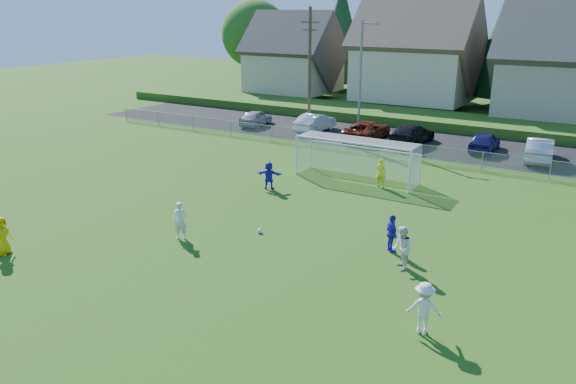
% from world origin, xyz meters
% --- Properties ---
extents(ground, '(160.00, 160.00, 0.00)m').
position_xyz_m(ground, '(0.00, 0.00, 0.00)').
color(ground, '#193D0C').
rests_on(ground, ground).
extents(asphalt_lot, '(60.00, 60.00, 0.00)m').
position_xyz_m(asphalt_lot, '(0.00, 27.50, 0.01)').
color(asphalt_lot, black).
rests_on(asphalt_lot, ground).
extents(grass_embankment, '(70.00, 6.00, 0.80)m').
position_xyz_m(grass_embankment, '(0.00, 35.00, 0.40)').
color(grass_embankment, '#1E420F').
rests_on(grass_embankment, ground).
extents(soccer_ball, '(0.22, 0.22, 0.22)m').
position_xyz_m(soccer_ball, '(-0.18, 5.78, 0.11)').
color(soccer_ball, white).
rests_on(soccer_ball, ground).
extents(referee, '(0.70, 0.91, 1.65)m').
position_xyz_m(referee, '(-8.04, -1.73, 0.83)').
color(referee, '#E8B904').
rests_on(referee, ground).
extents(player_white_a, '(0.75, 0.66, 1.72)m').
position_xyz_m(player_white_a, '(-2.81, 3.39, 0.86)').
color(player_white_a, silver).
rests_on(player_white_a, ground).
extents(player_white_b, '(1.05, 1.10, 1.78)m').
position_xyz_m(player_white_b, '(6.71, 5.59, 0.89)').
color(player_white_b, silver).
rests_on(player_white_b, ground).
extents(player_white_c, '(1.28, 0.98, 1.75)m').
position_xyz_m(player_white_c, '(8.93, 1.57, 0.88)').
color(player_white_c, silver).
rests_on(player_white_c, ground).
extents(player_blue_a, '(0.95, 0.98, 1.65)m').
position_xyz_m(player_blue_a, '(5.75, 6.98, 0.83)').
color(player_blue_a, '#2713B9').
rests_on(player_blue_a, ground).
extents(player_blue_b, '(1.55, 0.92, 1.59)m').
position_xyz_m(player_blue_b, '(-3.47, 11.61, 0.80)').
color(player_blue_b, '#2713B9').
rests_on(player_blue_b, ground).
extents(goalkeeper, '(0.63, 0.42, 1.70)m').
position_xyz_m(goalkeeper, '(1.84, 15.27, 0.85)').
color(goalkeeper, yellow).
rests_on(goalkeeper, ground).
extents(car_a, '(2.17, 4.24, 1.38)m').
position_xyz_m(car_a, '(-14.47, 26.30, 0.69)').
color(car_a, '#97999E').
rests_on(car_a, ground).
extents(car_b, '(1.69, 4.70, 1.54)m').
position_xyz_m(car_b, '(-8.74, 26.70, 0.77)').
color(car_b, silver).
rests_on(car_b, ground).
extents(car_c, '(2.67, 5.47, 1.50)m').
position_xyz_m(car_c, '(-3.86, 26.22, 0.75)').
color(car_c, '#621B0B').
rests_on(car_c, ground).
extents(car_d, '(2.50, 5.36, 1.51)m').
position_xyz_m(car_d, '(-0.39, 26.70, 0.76)').
color(car_d, black).
rests_on(car_d, ground).
extents(car_e, '(1.78, 4.23, 1.43)m').
position_xyz_m(car_e, '(4.94, 27.17, 0.71)').
color(car_e, '#16164D').
rests_on(car_e, ground).
extents(car_f, '(2.20, 4.96, 1.58)m').
position_xyz_m(car_f, '(8.75, 26.32, 0.79)').
color(car_f, '#B3B3B3').
rests_on(car_f, ground).
extents(soccer_goal, '(7.42, 1.90, 2.50)m').
position_xyz_m(soccer_goal, '(0.00, 16.05, 1.63)').
color(soccer_goal, white).
rests_on(soccer_goal, ground).
extents(chainlink_fence, '(52.06, 0.06, 1.20)m').
position_xyz_m(chainlink_fence, '(0.00, 22.00, 0.63)').
color(chainlink_fence, gray).
rests_on(chainlink_fence, ground).
extents(streetlight, '(1.38, 0.18, 9.00)m').
position_xyz_m(streetlight, '(-4.45, 26.00, 4.84)').
color(streetlight, slate).
rests_on(streetlight, ground).
extents(utility_pole, '(1.60, 0.26, 10.00)m').
position_xyz_m(utility_pole, '(-9.50, 27.00, 5.15)').
color(utility_pole, '#473321').
rests_on(utility_pole, ground).
extents(houses_row, '(53.90, 11.45, 13.27)m').
position_xyz_m(houses_row, '(1.97, 42.46, 7.33)').
color(houses_row, tan).
rests_on(houses_row, ground).
extents(tree_row, '(65.98, 12.36, 13.80)m').
position_xyz_m(tree_row, '(1.04, 48.74, 6.91)').
color(tree_row, '#382616').
rests_on(tree_row, ground).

